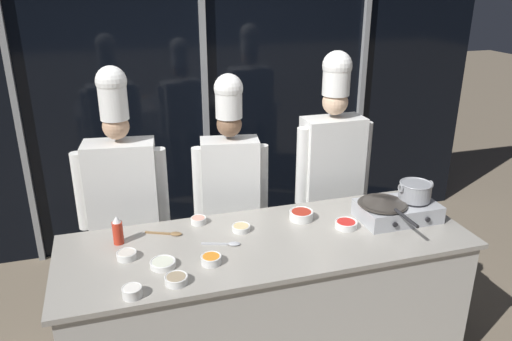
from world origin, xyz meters
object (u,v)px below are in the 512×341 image
at_px(frying_pan, 383,201).
at_px(prep_bowl_ginger, 241,228).
at_px(squeeze_bottle_chili, 118,231).
at_px(chef_sous, 230,179).
at_px(prep_bowl_mushrooms, 176,279).
at_px(prep_bowl_chili_flakes, 301,215).
at_px(prep_bowl_onion, 127,255).
at_px(prep_bowl_bell_pepper, 346,224).
at_px(chef_line, 332,160).
at_px(prep_bowl_bean_sprouts, 163,263).
at_px(chef_head, 122,186).
at_px(portable_stove, 397,211).
at_px(prep_bowl_shrimp, 198,220).
at_px(prep_bowl_carrots, 211,259).
at_px(prep_bowl_rice, 132,291).
at_px(stock_pot, 415,191).
at_px(serving_spoon_solid, 228,244).
at_px(serving_spoon_slotted, 171,234).

distance_m(frying_pan, prep_bowl_ginger, 0.91).
distance_m(squeeze_bottle_chili, chef_sous, 0.96).
distance_m(squeeze_bottle_chili, prep_bowl_mushrooms, 0.57).
height_order(prep_bowl_chili_flakes, prep_bowl_onion, prep_bowl_chili_flakes).
bearing_deg(prep_bowl_bell_pepper, chef_line, 72.44).
height_order(prep_bowl_bean_sprouts, prep_bowl_ginger, prep_bowl_ginger).
relative_size(prep_bowl_mushrooms, chef_head, 0.07).
xyz_separation_m(portable_stove, frying_pan, (-0.12, -0.01, 0.08)).
height_order(prep_bowl_shrimp, prep_bowl_onion, same).
xyz_separation_m(prep_bowl_carrots, prep_bowl_ginger, (0.25, 0.32, -0.01)).
height_order(prep_bowl_carrots, chef_head, chef_head).
relative_size(prep_bowl_rice, prep_bowl_bean_sprouts, 0.71).
xyz_separation_m(stock_pot, prep_bowl_rice, (-1.81, -0.37, -0.15)).
height_order(squeeze_bottle_chili, chef_head, chef_head).
distance_m(prep_bowl_mushrooms, chef_head, 1.15).
relative_size(prep_bowl_ginger, chef_line, 0.06).
bearing_deg(prep_bowl_ginger, chef_line, 33.23).
relative_size(portable_stove, chef_sous, 0.28).
distance_m(prep_bowl_chili_flakes, prep_bowl_bell_pepper, 0.29).
bearing_deg(prep_bowl_onion, prep_bowl_rice, -89.07).
height_order(prep_bowl_onion, chef_line, chef_line).
distance_m(prep_bowl_ginger, prep_bowl_mushrooms, 0.65).
xyz_separation_m(prep_bowl_bean_sprouts, prep_bowl_mushrooms, (0.05, -0.18, 0.00)).
distance_m(prep_bowl_bell_pepper, serving_spoon_solid, 0.75).
height_order(prep_bowl_rice, serving_spoon_slotted, prep_bowl_rice).
xyz_separation_m(serving_spoon_solid, chef_sous, (0.20, 0.73, 0.10)).
distance_m(prep_bowl_chili_flakes, prep_bowl_bean_sprouts, 0.97).
relative_size(portable_stove, prep_bowl_ginger, 4.35).
bearing_deg(stock_pot, portable_stove, -179.89).
bearing_deg(chef_sous, prep_bowl_bell_pepper, 137.21).
bearing_deg(prep_bowl_onion, chef_line, 24.08).
height_order(prep_bowl_carrots, serving_spoon_slotted, prep_bowl_carrots).
distance_m(prep_bowl_rice, prep_bowl_bean_sprouts, 0.29).
xyz_separation_m(portable_stove, stock_pot, (0.12, 0.00, 0.12)).
distance_m(prep_bowl_chili_flakes, prep_bowl_onion, 1.12).
distance_m(prep_bowl_chili_flakes, chef_head, 1.26).
bearing_deg(chef_line, prep_bowl_chili_flakes, 49.18).
bearing_deg(frying_pan, squeeze_bottle_chili, 173.10).
height_order(prep_bowl_onion, serving_spoon_solid, prep_bowl_onion).
bearing_deg(prep_bowl_rice, prep_bowl_bean_sprouts, 52.67).
height_order(frying_pan, prep_bowl_rice, frying_pan).
distance_m(prep_bowl_chili_flakes, chef_sous, 0.64).
distance_m(prep_bowl_rice, serving_spoon_slotted, 0.64).
relative_size(prep_bowl_rice, serving_spoon_slotted, 0.45).
bearing_deg(prep_bowl_shrimp, prep_bowl_onion, -146.71).
height_order(prep_bowl_ginger, chef_head, chef_head).
bearing_deg(squeeze_bottle_chili, stock_pot, -5.88).
xyz_separation_m(stock_pot, prep_bowl_shrimp, (-1.35, 0.31, -0.16)).
distance_m(prep_bowl_bell_pepper, prep_bowl_onion, 1.33).
bearing_deg(prep_bowl_shrimp, prep_bowl_bell_pepper, -20.25).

